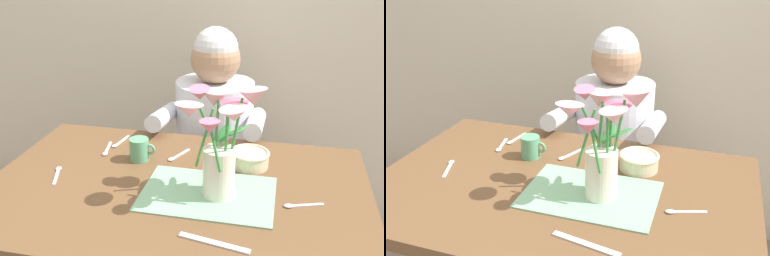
# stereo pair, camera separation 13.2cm
# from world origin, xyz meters

# --- Properties ---
(dining_table) EXTENTS (1.20, 0.80, 0.74)m
(dining_table) POSITION_xyz_m (0.00, 0.00, 0.64)
(dining_table) COLOR brown
(dining_table) RESTS_ON ground_plane
(seated_person) EXTENTS (0.45, 0.47, 1.14)m
(seated_person) POSITION_xyz_m (0.02, 0.62, 0.56)
(seated_person) COLOR #4C4C56
(seated_person) RESTS_ON ground_plane
(striped_placemat) EXTENTS (0.40, 0.28, 0.00)m
(striped_placemat) POSITION_xyz_m (0.11, -0.03, 0.74)
(striped_placemat) COLOR #7AB289
(striped_placemat) RESTS_ON dining_table
(flower_vase) EXTENTS (0.28, 0.25, 0.34)m
(flower_vase) POSITION_xyz_m (0.14, -0.02, 0.93)
(flower_vase) COLOR silver
(flower_vase) RESTS_ON dining_table
(ceramic_bowl) EXTENTS (0.14, 0.14, 0.06)m
(ceramic_bowl) POSITION_xyz_m (0.21, 0.18, 0.77)
(ceramic_bowl) COLOR beige
(ceramic_bowl) RESTS_ON dining_table
(dinner_knife) EXTENTS (0.19, 0.05, 0.00)m
(dinner_knife) POSITION_xyz_m (0.17, -0.26, 0.74)
(dinner_knife) COLOR silver
(dinner_knife) RESTS_ON dining_table
(ceramic_mug) EXTENTS (0.09, 0.07, 0.08)m
(ceramic_mug) POSITION_xyz_m (-0.17, 0.15, 0.78)
(ceramic_mug) COLOR #569970
(ceramic_mug) RESTS_ON dining_table
(spoon_0) EXTENTS (0.04, 0.12, 0.01)m
(spoon_0) POSITION_xyz_m (-0.31, 0.18, 0.74)
(spoon_0) COLOR silver
(spoon_0) RESTS_ON dining_table
(spoon_1) EXTENTS (0.06, 0.11, 0.01)m
(spoon_1) POSITION_xyz_m (-0.05, 0.19, 0.74)
(spoon_1) COLOR silver
(spoon_1) RESTS_ON dining_table
(spoon_2) EXTENTS (0.03, 0.12, 0.01)m
(spoon_2) POSITION_xyz_m (-0.29, 0.26, 0.74)
(spoon_2) COLOR silver
(spoon_2) RESTS_ON dining_table
(spoon_3) EXTENTS (0.12, 0.05, 0.01)m
(spoon_3) POSITION_xyz_m (0.37, -0.04, 0.74)
(spoon_3) COLOR silver
(spoon_3) RESTS_ON dining_table
(spoon_4) EXTENTS (0.06, 0.12, 0.01)m
(spoon_4) POSITION_xyz_m (-0.40, -0.01, 0.74)
(spoon_4) COLOR silver
(spoon_4) RESTS_ON dining_table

